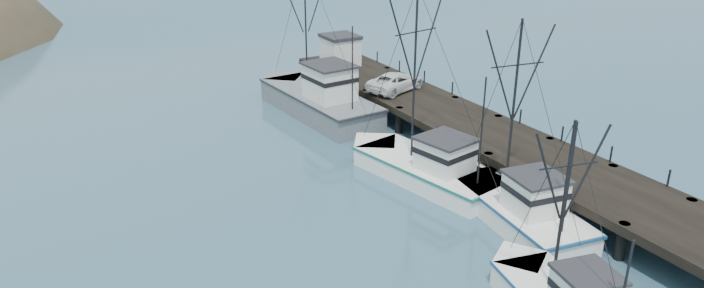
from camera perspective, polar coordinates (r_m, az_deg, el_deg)
name	(u,v)px	position (r m, az deg, el deg)	size (l,w,h in m)	color
pier	(470,126)	(44.67, 10.64, 1.63)	(6.00, 44.00, 2.00)	black
trawler_near	(515,205)	(36.06, 14.59, -5.39)	(4.94, 11.25, 11.33)	white
trawler_far	(424,167)	(39.79, 6.56, -2.09)	(5.83, 12.15, 12.23)	white
work_vessel	(317,99)	(51.25, -3.23, 4.11)	(5.41, 14.98, 12.59)	slate
pier_shed	(340,50)	(58.17, -1.07, 8.57)	(3.00, 3.20, 2.80)	silver
pickup_truck	(396,82)	(50.68, 3.99, 5.68)	(2.47, 5.35, 1.49)	silver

